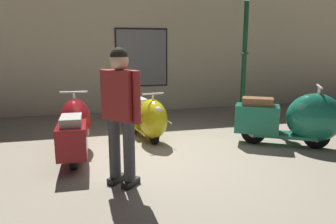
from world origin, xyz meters
TOP-DOWN VIEW (x-y plane):
  - ground_plane at (0.00, 0.00)m, footprint 60.00×60.00m
  - showroom_back_wall at (0.00, 4.09)m, footprint 18.00×0.24m
  - scooter_0 at (-1.37, 0.59)m, footprint 0.57×1.71m
  - scooter_1 at (-0.02, 1.18)m, footprint 0.71×1.61m
  - scooter_2 at (2.47, 0.07)m, footprint 1.86×1.38m
  - lamppost at (2.52, 2.24)m, footprint 0.28×0.28m
  - visitor_0 at (-0.74, -0.81)m, footprint 0.46×0.46m

SIDE VIEW (x-z plane):
  - ground_plane at x=0.00m, z-range 0.00..0.00m
  - scooter_1 at x=-0.02m, z-range -0.04..0.91m
  - scooter_0 at x=-1.37m, z-range -0.05..0.99m
  - scooter_2 at x=2.47m, z-range -0.05..1.08m
  - visitor_0 at x=-0.74m, z-range 0.14..1.92m
  - lamppost at x=2.52m, z-range 0.06..3.10m
  - showroom_back_wall at x=0.00m, z-range 0.00..3.42m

